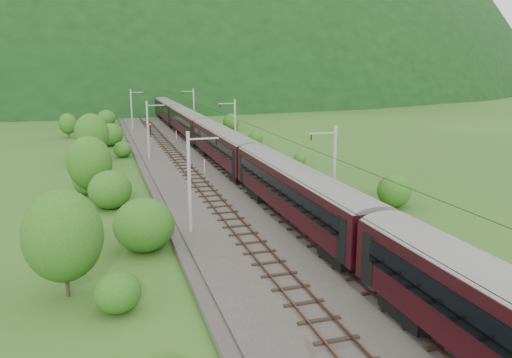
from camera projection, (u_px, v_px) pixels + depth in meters
name	position (u px, v px, depth m)	size (l,w,h in m)	color
ground	(265.00, 228.00, 41.50)	(600.00, 600.00, 0.00)	#234A17
railbed	(234.00, 196.00, 50.74)	(14.00, 220.00, 0.30)	#38332D
track_left	(210.00, 196.00, 49.99)	(2.40, 220.00, 0.27)	brown
track_right	(256.00, 192.00, 51.40)	(2.40, 220.00, 0.27)	brown
catenary_left	(148.00, 129.00, 68.37)	(2.54, 192.28, 8.00)	gray
catenary_right	(235.00, 126.00, 71.97)	(2.54, 192.28, 8.00)	gray
overhead_wires	(233.00, 128.00, 49.16)	(4.83, 198.00, 0.03)	black
mountain_main	(119.00, 87.00, 282.81)	(504.00, 360.00, 244.00)	black
train	(204.00, 128.00, 74.82)	(3.29, 156.84, 5.75)	black
hazard_post_near	(204.00, 166.00, 60.46)	(0.17, 0.17, 1.64)	red
hazard_post_far	(176.00, 135.00, 87.76)	(0.15, 0.15, 1.39)	red
signal	(150.00, 129.00, 90.08)	(0.26, 0.26, 2.37)	black
vegetation_left	(99.00, 177.00, 47.95)	(11.66, 147.71, 6.90)	#265516
vegetation_right	(294.00, 152.00, 68.91)	(5.07, 100.78, 3.01)	#265516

